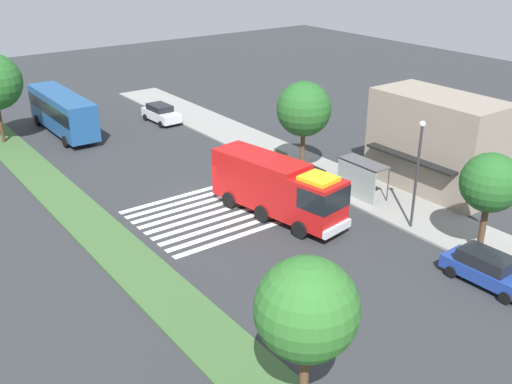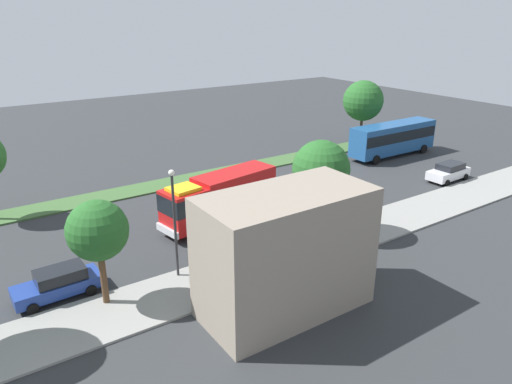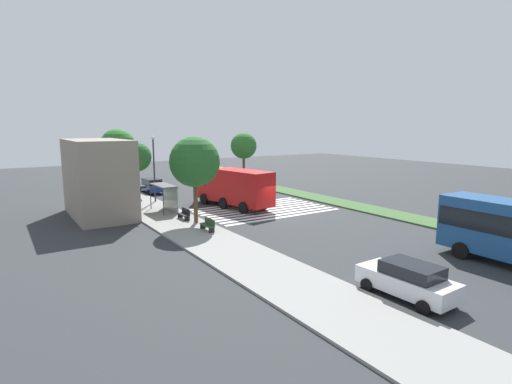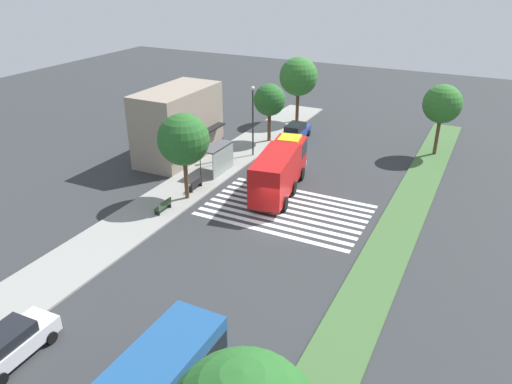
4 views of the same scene
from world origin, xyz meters
name	(u,v)px [view 2 (image 2 of 4)]	position (x,y,z in m)	size (l,w,h in m)	color
ground_plane	(263,200)	(0.00, 0.00, 0.00)	(120.00, 120.00, 0.00)	#2D3033
sidewalk	(337,239)	(0.00, 9.12, 0.07)	(60.00, 4.53, 0.14)	gray
median_strip	(215,174)	(0.00, -8.36, 0.07)	(60.00, 3.00, 0.14)	#3D6033
crosswalk	(239,207)	(2.48, 0.00, 0.01)	(7.65, 12.34, 0.01)	silver
fire_truck	(218,197)	(5.51, 1.87, 2.11)	(9.97, 4.06, 3.74)	#B71414
parked_car_west	(449,172)	(-17.65, 5.65, 0.88)	(4.59, 2.21, 1.70)	silver
parked_car_mid	(58,283)	(18.02, 5.65, 0.88)	(4.78, 2.16, 1.71)	navy
transit_bus	(393,137)	(-19.73, -3.09, 2.16)	(11.08, 2.91, 3.66)	navy
bus_stop_shelter	(254,232)	(6.36, 8.11, 1.89)	(3.50, 1.40, 2.46)	#4C4C51
bench_near_shelter	(302,235)	(2.36, 8.15, 0.59)	(1.60, 0.50, 0.90)	black
bench_west_of_shelter	(349,221)	(-2.09, 8.15, 0.59)	(1.60, 0.50, 0.90)	#2D472D
street_lamp	(174,216)	(11.53, 7.46, 4.09)	(0.36, 0.36, 6.75)	#2D2D30
storefront_building	(286,253)	(8.11, 13.64, 3.36)	(9.06, 5.33, 6.73)	gray
sidewalk_tree_far_west	(321,169)	(0.67, 7.86, 5.06)	(4.01, 4.01, 6.94)	#513823
sidewalk_tree_center	(98,231)	(16.07, 7.86, 4.47)	(3.26, 3.26, 5.99)	#513823
median_tree_far_west	(363,101)	(-20.12, -8.36, 5.38)	(4.72, 4.72, 7.61)	#47301E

